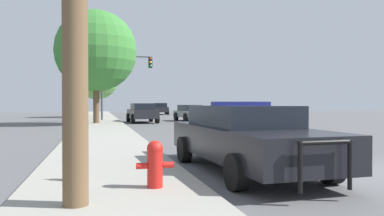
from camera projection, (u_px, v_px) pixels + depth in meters
name	position (u px, v px, depth m)	size (l,w,h in m)	color
ground_plane	(349.00, 171.00, 8.21)	(110.00, 110.00, 0.00)	#565659
sidewalk_left	(112.00, 180.00, 6.95)	(3.00, 110.00, 0.13)	#99968C
police_car	(245.00, 136.00, 8.24)	(2.31, 5.48, 1.53)	black
fire_hydrant	(155.00, 162.00, 6.06)	(0.61, 0.27, 0.76)	red
traffic_light	(122.00, 73.00, 30.40)	(4.14, 0.35, 5.33)	#424247
car_background_midblock	(142.00, 112.00, 28.36)	(2.20, 4.00, 1.47)	black
car_background_oncoming	(190.00, 112.00, 30.77)	(2.23, 4.39, 1.34)	slate
car_background_distant	(160.00, 109.00, 48.05)	(2.23, 4.14, 1.49)	black
tree_sidewalk_mid	(96.00, 51.00, 25.44)	(5.53, 5.53, 7.69)	brown
tree_sidewalk_far	(97.00, 78.00, 38.51)	(4.41, 4.41, 6.15)	brown
traffic_cone	(72.00, 165.00, 6.64)	(0.31, 0.31, 0.53)	orange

